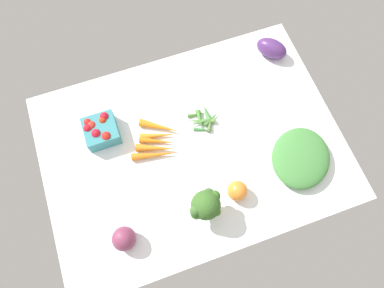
{
  "coord_description": "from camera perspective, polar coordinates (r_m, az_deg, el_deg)",
  "views": [
    {
      "loc": [
        14.32,
        40.55,
        117.02
      ],
      "look_at": [
        0.0,
        0.0,
        4.0
      ],
      "focal_mm": 32.68,
      "sensor_mm": 36.0,
      "label": 1
    }
  ],
  "objects": [
    {
      "name": "red_onion_center",
      "position": [
        1.14,
        -11.02,
        -14.94
      ],
      "size": [
        7.6,
        7.6,
        7.6
      ],
      "primitive_type": "sphere",
      "color": "#7C3553",
      "rests_on": "tablecloth"
    },
    {
      "name": "broccoli_head",
      "position": [
        1.09,
        2.23,
        -9.98
      ],
      "size": [
        10.49,
        9.45,
        13.13
      ],
      "color": "#92BA76",
      "rests_on": "tablecloth"
    },
    {
      "name": "berry_basket",
      "position": [
        1.25,
        -14.69,
        2.19
      ],
      "size": [
        11.23,
        11.23,
        7.3
      ],
      "color": "teal",
      "rests_on": "tablecloth"
    },
    {
      "name": "heirloom_tomato_orange",
      "position": [
        1.16,
        7.41,
        -7.58
      ],
      "size": [
        6.72,
        6.72,
        6.72
      ],
      "primitive_type": "sphere",
      "color": "orange",
      "rests_on": "tablecloth"
    },
    {
      "name": "carrot_bunch",
      "position": [
        1.23,
        -5.68,
        0.39
      ],
      "size": [
        19.71,
        17.87,
        2.86
      ],
      "color": "orange",
      "rests_on": "tablecloth"
    },
    {
      "name": "leafy_greens_clump",
      "position": [
        1.24,
        17.34,
        -2.16
      ],
      "size": [
        29.24,
        29.62,
        5.6
      ],
      "primitive_type": "ellipsoid",
      "rotation": [
        0.0,
        0.0,
        0.88
      ],
      "color": "#43853E",
      "rests_on": "tablecloth"
    },
    {
      "name": "eggplant",
      "position": [
        1.41,
        12.87,
        14.96
      ],
      "size": [
        13.24,
        13.61,
        7.07
      ],
      "primitive_type": "ellipsoid",
      "rotation": [
        0.0,
        0.0,
        5.44
      ],
      "color": "#522D6D",
      "rests_on": "tablecloth"
    },
    {
      "name": "okra_pile",
      "position": [
        1.26,
        1.92,
        3.95
      ],
      "size": [
        12.88,
        11.59,
        1.99
      ],
      "color": "#4E8241",
      "rests_on": "tablecloth"
    },
    {
      "name": "tablecloth",
      "position": [
        1.24,
        0.0,
        -0.49
      ],
      "size": [
        104.0,
        76.0,
        2.0
      ],
      "primitive_type": "cube",
      "color": "white",
      "rests_on": "ground"
    }
  ]
}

